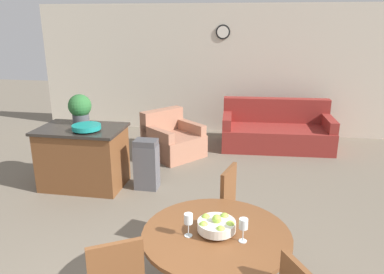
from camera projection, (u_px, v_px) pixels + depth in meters
The scene contains 12 objects.
wall_back at pixel (220, 70), 7.96m from camera, with size 8.00×0.09×2.70m.
dining_table at pixel (216, 251), 3.07m from camera, with size 1.21×1.21×0.75m.
dining_chair_far_side at pixel (238, 210), 3.84m from camera, with size 0.51×0.51×0.97m.
fruit_bowl at pixel (217, 225), 2.99m from camera, with size 0.31×0.31×0.16m.
wine_glass_left at pixel (188, 220), 2.93m from camera, with size 0.07×0.07×0.20m.
wine_glass_right at pixel (243, 225), 2.86m from camera, with size 0.07×0.07×0.20m.
kitchen_island at pixel (83, 157), 5.50m from camera, with size 1.22×0.80×0.90m.
teal_bowl at pixel (86, 127), 5.19m from camera, with size 0.40×0.40×0.09m.
potted_plant at pixel (80, 108), 5.50m from camera, with size 0.34×0.34×0.44m.
trash_bin at pixel (147, 164), 5.45m from camera, with size 0.33×0.25×0.75m.
couch at pixel (276, 132), 7.26m from camera, with size 2.12×1.10×0.90m.
armchair at pixel (172, 141), 6.81m from camera, with size 1.23×1.22×0.80m.
Camera 1 is at (0.79, -1.82, 2.40)m, focal length 35.00 mm.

